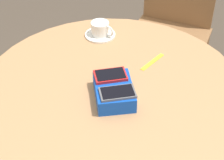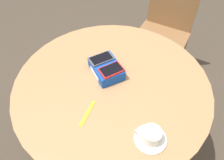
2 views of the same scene
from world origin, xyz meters
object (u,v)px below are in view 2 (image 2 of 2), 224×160
Objects in this scene: phone_red at (111,70)px; saucer at (150,139)px; chair_near_window at (163,32)px; lanyard_strap at (87,113)px; round_table at (112,96)px; phone_gray at (101,59)px; phone_box at (106,69)px; coffee_cup at (151,135)px.

phone_red is 0.38m from saucer.
chair_near_window is (-0.81, 0.85, -0.30)m from saucer.
lanyard_strap is at bearing -61.00° from chair_near_window.
lanyard_strap is at bearing -147.21° from saucer.
round_table is at bearing -25.55° from phone_red.
saucer is (0.47, -0.04, -0.06)m from phone_gray.
phone_gray reaches higher than round_table.
lanyard_strap reaches higher than round_table.
phone_gray is 0.92× the size of saucer.
phone_box is at bearing 171.13° from round_table.
round_table is 1.12× the size of chair_near_window.
chair_near_window is at bearing 112.80° from phone_gray.
phone_gray is (-0.05, -0.00, 0.03)m from phone_box.
round_table is 0.22m from phone_gray.
saucer reaches higher than round_table.
phone_box is at bearing 130.15° from lanyard_strap.
phone_red reaches higher than phone_gray.
phone_gray is 0.89× the size of lanyard_strap.
coffee_cup is at bearing -7.08° from phone_red.
lanyard_strap is (-0.25, -0.16, -0.00)m from saucer.
coffee_cup is (0.42, -0.05, 0.01)m from phone_box.
phone_red is at bearing 154.45° from round_table.
phone_gray is (-0.12, 0.01, 0.18)m from round_table.
chair_near_window reaches higher than phone_red.
lanyard_strap is (0.17, -0.21, -0.03)m from phone_box.
phone_red is at bearing 120.90° from lanyard_strap.
phone_gray is 1.06× the size of phone_red.
coffee_cup reaches higher than saucer.
phone_box is 1.39× the size of lanyard_strap.
lanyard_strap is at bearing -49.85° from phone_box.
phone_red is at bearing 0.56° from phone_box.
saucer is 0.03m from coffee_cup.
round_table is 7.34× the size of saucer.
phone_gray is 0.14× the size of chair_near_window.
chair_near_window is at bearing 119.53° from round_table.
coffee_cup is at bearing -5.58° from round_table.
lanyard_strap is (0.12, -0.21, -0.06)m from phone_red.
round_table is 0.37m from saucer.
saucer is (0.38, -0.04, -0.06)m from phone_red.
chair_near_window is (-0.46, 0.82, -0.18)m from round_table.
lanyard_strap is (0.22, -0.21, -0.06)m from phone_gray.
chair_near_window is (-0.81, 0.85, -0.33)m from coffee_cup.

